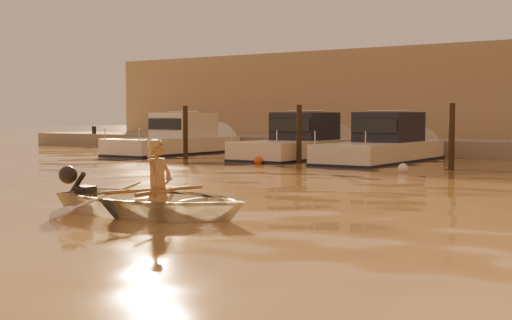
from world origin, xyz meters
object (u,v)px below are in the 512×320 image
Objects in this scene: person at (159,187)px; dinghy at (154,201)px; moored_boat_2 at (381,144)px; moored_boat_1 at (297,142)px; moored_boat_0 at (174,139)px.

dinghy is at bearing 90.00° from person.
dinghy is 14.74m from moored_boat_2.
dinghy is at bearing -68.05° from moored_boat_1.
moored_boat_1 is at bearing 180.00° from moored_boat_2.
moored_boat_1 reaches higher than dinghy.
person is 14.74m from moored_boat_2.
moored_boat_2 is (9.49, 0.00, 0.00)m from moored_boat_0.
moored_boat_1 is at bearing 0.00° from moored_boat_0.
moored_boat_0 is (-11.91, 14.53, 0.39)m from dinghy.
dinghy is 0.26m from person.
moored_boat_0 is (-12.01, 14.52, 0.15)m from person.
dinghy is 18.79m from moored_boat_0.
moored_boat_2 is (-2.42, 14.53, 0.39)m from dinghy.
moored_boat_2 is (-2.52, 14.52, 0.15)m from person.
moored_boat_2 reaches higher than person.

